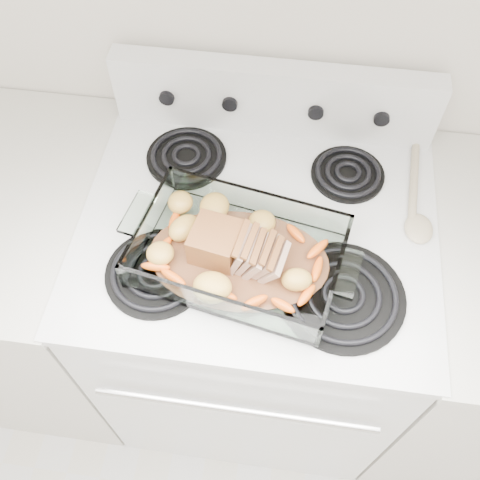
# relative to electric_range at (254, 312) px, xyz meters

# --- Properties ---
(electric_range) EXTENTS (0.78, 0.70, 1.12)m
(electric_range) POSITION_rel_electric_range_xyz_m (0.00, 0.00, 0.00)
(electric_range) COLOR silver
(electric_range) RESTS_ON ground
(counter_left) EXTENTS (0.58, 0.68, 0.93)m
(counter_left) POSITION_rel_electric_range_xyz_m (-0.67, -0.00, -0.02)
(counter_left) COLOR beige
(counter_left) RESTS_ON ground
(baking_dish) EXTENTS (0.40, 0.27, 0.08)m
(baking_dish) POSITION_rel_electric_range_xyz_m (-0.03, -0.11, 0.48)
(baking_dish) COLOR silver
(baking_dish) RESTS_ON electric_range
(pork_roast) EXTENTS (0.19, 0.09, 0.08)m
(pork_roast) POSITION_rel_electric_range_xyz_m (-0.05, -0.11, 0.51)
(pork_roast) COLOR #955430
(pork_roast) RESTS_ON baking_dish
(roast_vegetables) EXTENTS (0.37, 0.20, 0.05)m
(roast_vegetables) POSITION_rel_electric_range_xyz_m (-0.03, -0.07, 0.49)
(roast_vegetables) COLOR #EE5921
(roast_vegetables) RESTS_ON baking_dish
(wooden_spoon) EXTENTS (0.06, 0.28, 0.02)m
(wooden_spoon) POSITION_rel_electric_range_xyz_m (0.34, 0.08, 0.46)
(wooden_spoon) COLOR #C1B492
(wooden_spoon) RESTS_ON electric_range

